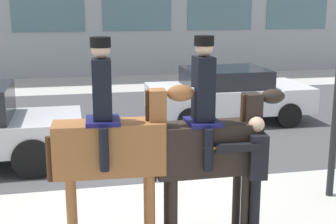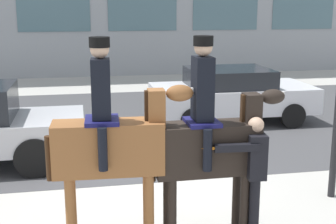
# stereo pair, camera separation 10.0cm
# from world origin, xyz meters

# --- Properties ---
(ground_plane) EXTENTS (80.00, 80.00, 0.00)m
(ground_plane) POSITION_xyz_m (0.00, 0.00, 0.00)
(ground_plane) COLOR #B2AFA8
(road_surface) EXTENTS (24.63, 8.50, 0.01)m
(road_surface) POSITION_xyz_m (0.00, 4.75, 0.00)
(road_surface) COLOR #444447
(road_surface) RESTS_ON ground_plane
(mounted_horse_lead) EXTENTS (1.79, 0.65, 2.63)m
(mounted_horse_lead) POSITION_xyz_m (-0.57, -1.53, 1.39)
(mounted_horse_lead) COLOR brown
(mounted_horse_lead) RESTS_ON ground_plane
(mounted_horse_companion) EXTENTS (1.75, 0.65, 2.63)m
(mounted_horse_companion) POSITION_xyz_m (0.65, -1.54, 1.33)
(mounted_horse_companion) COLOR black
(mounted_horse_companion) RESTS_ON ground_plane
(pedestrian_bystander) EXTENTS (0.86, 0.43, 1.65)m
(pedestrian_bystander) POSITION_xyz_m (1.18, -1.70, 0.97)
(pedestrian_bystander) COLOR black
(pedestrian_bystander) RESTS_ON ground_plane
(street_car_far_lane) EXTENTS (4.08, 2.03, 1.39)m
(street_car_far_lane) POSITION_xyz_m (2.92, 4.38, 0.73)
(street_car_far_lane) COLOR silver
(street_car_far_lane) RESTS_ON ground_plane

